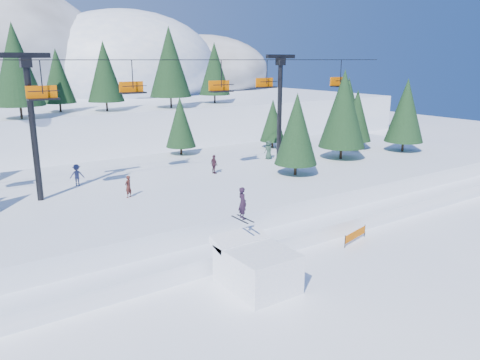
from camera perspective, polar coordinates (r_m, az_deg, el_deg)
ground at (r=25.87m, az=7.36°, el=-14.10°), size 160.00×160.00×0.00m
mid_shelf at (r=39.59m, az=-10.12°, el=-1.99°), size 70.00×22.00×2.50m
berm at (r=31.44m, az=-2.40°, el=-7.53°), size 70.00×6.00×1.10m
jump_kicker at (r=26.34m, az=1.96°, el=-10.41°), size 3.30×4.50×5.42m
chairlift at (r=39.04m, az=-7.91°, el=9.93°), size 46.00×3.21×10.28m
conifer_stand at (r=38.72m, az=-10.09°, el=6.48°), size 60.69×17.37×10.33m
distant_skiers at (r=38.50m, az=-12.32°, el=0.70°), size 31.08×7.93×1.88m
banner_near at (r=33.60m, az=13.87°, el=-6.49°), size 2.78×0.73×0.90m
banner_far at (r=34.50m, az=10.29°, el=-5.74°), size 2.76×0.79×0.90m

